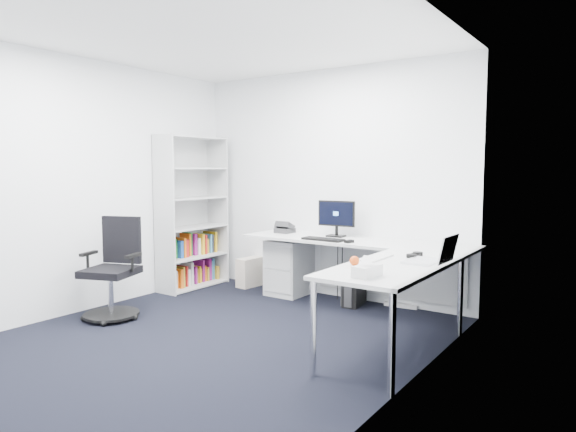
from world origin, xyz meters
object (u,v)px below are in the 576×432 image
Objects in this scene: l_desk at (339,279)px; monitor at (336,218)px; task_chair at (110,269)px; bookshelf at (192,212)px; laptop at (423,247)px.

l_desk is 5.84× the size of monitor.
monitor is at bearing 30.51° from task_chair.
laptop is (3.26, -0.58, -0.09)m from bookshelf.
bookshelf is at bearing 171.68° from laptop.
monitor is at bearing 146.11° from laptop.
bookshelf is 3.31m from laptop.
task_chair is 2.88× the size of laptop.
laptop is at bearing -2.91° from task_chair.
bookshelf is 1.88× the size of task_chair.
laptop is (1.09, -0.53, 0.50)m from l_desk.
laptop is (1.38, -0.99, -0.09)m from monitor.
laptop is at bearing -40.65° from monitor.
bookshelf is at bearing -172.74° from monitor.
task_chair is at bearing -161.05° from laptop.
monitor is (1.56, 1.90, 0.45)m from task_chair.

